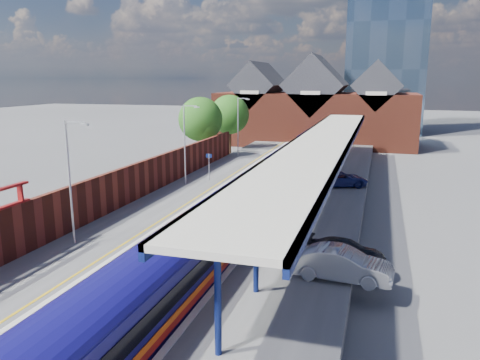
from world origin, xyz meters
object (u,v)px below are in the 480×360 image
object	(u,v)px
train	(277,174)
lamp_post_b	(71,175)
lamp_post_d	(239,123)
parked_car_dark	(345,251)
platform_sign	(209,162)
parked_car_silver	(342,264)
lamp_post_c	(186,139)
parked_car_blue	(340,179)

from	to	relation	value
train	lamp_post_b	xyz separation A→B (m)	(-7.86, -17.46, 2.87)
lamp_post_b	lamp_post_d	world-z (taller)	same
lamp_post_d	lamp_post_b	bearing A→B (deg)	-90.00
parked_car_dark	platform_sign	bearing A→B (deg)	45.07
lamp_post_b	parked_car_silver	world-z (taller)	lamp_post_b
lamp_post_c	parked_car_blue	size ratio (longest dim) A/B	1.49
parked_car_dark	parked_car_blue	world-z (taller)	parked_car_blue
lamp_post_b	lamp_post_d	size ratio (longest dim) A/B	1.00
lamp_post_c	platform_sign	bearing A→B (deg)	55.74
train	lamp_post_b	size ratio (longest dim) A/B	9.42
lamp_post_b	lamp_post_c	world-z (taller)	same
train	parked_car_blue	distance (m)	5.53
parked_car_dark	lamp_post_c	bearing A→B (deg)	51.52
parked_car_dark	lamp_post_d	bearing A→B (deg)	31.66
lamp_post_b	platform_sign	xyz separation A→B (m)	(1.36, 18.00, -2.30)
parked_car_silver	parked_car_blue	bearing A→B (deg)	10.08
train	parked_car_silver	distance (m)	19.40
parked_car_dark	parked_car_blue	distance (m)	17.50
lamp_post_d	lamp_post_c	bearing A→B (deg)	-90.00
parked_car_silver	lamp_post_b	bearing A→B (deg)	92.66
train	lamp_post_c	world-z (taller)	lamp_post_c
lamp_post_d	platform_sign	distance (m)	14.25
parked_car_silver	parked_car_blue	xyz separation A→B (m)	(-1.72, 19.66, -0.11)
train	parked_car_dark	size ratio (longest dim) A/B	16.29
platform_sign	parked_car_blue	distance (m)	11.87
parked_car_blue	parked_car_dark	bearing A→B (deg)	166.28
lamp_post_d	parked_car_silver	xyz separation A→B (m)	(14.86, -32.63, -3.23)
lamp_post_b	parked_car_silver	size ratio (longest dim) A/B	1.51
platform_sign	parked_car_silver	xyz separation A→B (m)	(13.50, -18.63, -0.93)
parked_car_silver	lamp_post_d	bearing A→B (deg)	29.57
train	lamp_post_d	xyz separation A→B (m)	(-7.86, 14.54, 2.87)
lamp_post_c	lamp_post_d	distance (m)	16.00
lamp_post_d	parked_car_silver	size ratio (longest dim) A/B	1.51
platform_sign	train	bearing A→B (deg)	-4.73
lamp_post_b	lamp_post_c	size ratio (longest dim) A/B	1.00
parked_car_silver	parked_car_dark	size ratio (longest dim) A/B	1.15
train	parked_car_dark	bearing A→B (deg)	-66.16
train	lamp_post_b	distance (m)	19.36
lamp_post_b	platform_sign	distance (m)	18.20
lamp_post_d	parked_car_dark	world-z (taller)	lamp_post_d
parked_car_dark	train	bearing A→B (deg)	29.44
parked_car_silver	platform_sign	bearing A→B (deg)	41.01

